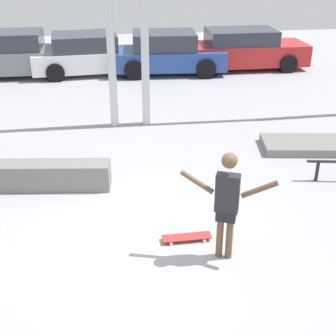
# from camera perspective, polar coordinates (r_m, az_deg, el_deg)

# --- Properties ---
(ground_plane) EXTENTS (36.00, 36.00, 0.00)m
(ground_plane) POSITION_cam_1_polar(r_m,az_deg,el_deg) (7.72, -2.32, -8.87)
(ground_plane) COLOR #9E9EA3
(skateboarder) EXTENTS (1.35, 0.59, 1.76)m
(skateboarder) POSITION_cam_1_polar(r_m,az_deg,el_deg) (6.88, 7.20, -3.87)
(skateboarder) COLOR brown
(skateboarder) RESTS_ON ground_plane
(skateboard) EXTENTS (0.81, 0.27, 0.08)m
(skateboard) POSITION_cam_1_polar(r_m,az_deg,el_deg) (7.70, 2.30, -8.40)
(skateboard) COLOR red
(skateboard) RESTS_ON ground_plane
(grind_box) EXTENTS (2.57, 0.74, 0.53)m
(grind_box) POSITION_cam_1_polar(r_m,az_deg,el_deg) (9.43, -14.78, -0.91)
(grind_box) COLOR slate
(grind_box) RESTS_ON ground_plane
(parked_car_grey) EXTENTS (4.33, 1.93, 1.53)m
(parked_car_grey) POSITION_cam_1_polar(r_m,az_deg,el_deg) (17.66, -18.46, 12.96)
(parked_car_grey) COLOR slate
(parked_car_grey) RESTS_ON ground_plane
(parked_car_white) EXTENTS (4.17, 2.29, 1.40)m
(parked_car_white) POSITION_cam_1_polar(r_m,az_deg,el_deg) (17.39, -9.66, 13.50)
(parked_car_white) COLOR white
(parked_car_white) RESTS_ON ground_plane
(parked_car_blue) EXTENTS (4.10, 2.16, 1.45)m
(parked_car_blue) POSITION_cam_1_polar(r_m,az_deg,el_deg) (17.19, -0.08, 13.80)
(parked_car_blue) COLOR #284793
(parked_car_blue) RESTS_ON ground_plane
(parked_car_red) EXTENTS (4.50, 1.92, 1.43)m
(parked_car_red) POSITION_cam_1_polar(r_m,az_deg,el_deg) (18.01, 9.23, 14.05)
(parked_car_red) COLOR red
(parked_car_red) RESTS_ON ground_plane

